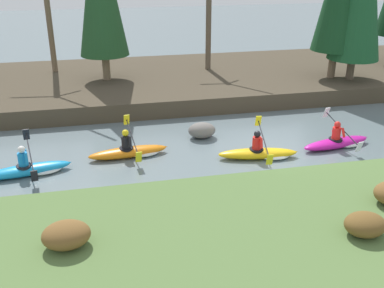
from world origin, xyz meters
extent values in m
plane|color=slate|center=(0.00, 0.00, 0.00)|extent=(90.00, 90.00, 0.00)
cube|color=#56753D|center=(0.00, -5.24, 0.44)|extent=(44.00, 5.34, 0.87)
cube|color=#473D2D|center=(0.00, 8.92, 0.38)|extent=(44.00, 8.90, 0.75)
cylinder|color=#7A664C|center=(-5.43, 8.56, 1.36)|extent=(0.36, 0.36, 1.21)
cylinder|color=brown|center=(5.41, 6.62, 1.44)|extent=(0.36, 0.36, 1.36)
cylinder|color=brown|center=(6.16, 6.18, 1.25)|extent=(0.36, 0.36, 0.99)
cylinder|color=brown|center=(-7.99, 10.74, 3.67)|extent=(0.28, 0.28, 5.83)
cylinder|color=brown|center=(-0.12, 9.56, 2.69)|extent=(0.28, 0.28, 3.87)
ellipsoid|color=brown|center=(-6.79, -5.01, 1.15)|extent=(1.00, 0.84, 0.54)
ellipsoid|color=brown|center=(-0.53, -5.94, 1.12)|extent=(0.92, 0.76, 0.50)
ellipsoid|color=#C61999|center=(2.31, 0.25, 0.17)|extent=(2.76, 1.04, 0.34)
cone|color=#C61999|center=(3.53, 0.45, 0.19)|extent=(0.38, 0.26, 0.20)
cylinder|color=black|center=(2.26, 0.24, 0.31)|extent=(0.55, 0.55, 0.08)
cylinder|color=red|center=(2.26, 0.24, 0.56)|extent=(0.35, 0.35, 0.42)
sphere|color=red|center=(2.26, 0.24, 0.89)|extent=(0.27, 0.27, 0.23)
cylinder|color=red|center=(2.31, 0.49, 0.65)|extent=(0.13, 0.24, 0.35)
cylinder|color=red|center=(2.40, 0.02, 0.65)|extent=(0.13, 0.24, 0.35)
cylinder|color=black|center=(2.48, 0.28, 0.69)|extent=(0.36, 1.89, 0.65)
cube|color=white|center=(2.32, 1.21, 1.00)|extent=(0.22, 0.19, 0.41)
cube|color=white|center=(2.64, -0.66, 0.38)|extent=(0.22, 0.19, 0.41)
ellipsoid|color=white|center=(2.85, 0.34, 0.09)|extent=(1.20, 0.87, 0.18)
ellipsoid|color=yellow|center=(-0.77, -0.02, 0.17)|extent=(2.76, 0.96, 0.34)
cone|color=yellow|center=(0.46, -0.19, 0.19)|extent=(0.37, 0.25, 0.20)
cylinder|color=black|center=(-0.82, -0.01, 0.31)|extent=(0.54, 0.54, 0.08)
cylinder|color=red|center=(-0.82, -0.01, 0.56)|extent=(0.34, 0.34, 0.42)
sphere|color=black|center=(-0.82, -0.01, 0.89)|extent=(0.26, 0.26, 0.23)
cylinder|color=red|center=(-0.68, 0.22, 0.65)|extent=(0.12, 0.24, 0.35)
cylinder|color=red|center=(-0.75, -0.26, 0.65)|extent=(0.12, 0.24, 0.35)
cylinder|color=black|center=(-0.59, -0.04, 0.69)|extent=(0.30, 1.90, 0.65)
cube|color=yellow|center=(-0.46, 0.90, 1.00)|extent=(0.22, 0.18, 0.41)
cube|color=yellow|center=(-0.72, -0.98, 0.38)|extent=(0.22, 0.18, 0.41)
ellipsoid|color=white|center=(-0.22, -0.09, 0.09)|extent=(1.19, 0.84, 0.18)
ellipsoid|color=orange|center=(-5.08, 1.04, 0.17)|extent=(2.75, 0.89, 0.34)
cone|color=orange|center=(-3.84, 1.17, 0.19)|extent=(0.37, 0.24, 0.20)
cylinder|color=black|center=(-5.13, 1.03, 0.31)|extent=(0.53, 0.53, 0.08)
cylinder|color=black|center=(-5.13, 1.03, 0.56)|extent=(0.33, 0.33, 0.42)
sphere|color=yellow|center=(-5.13, 1.03, 0.89)|extent=(0.25, 0.25, 0.23)
cylinder|color=black|center=(-5.05, 1.28, 0.65)|extent=(0.11, 0.23, 0.35)
cylinder|color=black|center=(-5.00, 0.80, 0.65)|extent=(0.11, 0.23, 0.35)
cylinder|color=black|center=(-4.90, 1.06, 0.69)|extent=(0.24, 1.91, 0.65)
cube|color=yellow|center=(-5.00, 2.00, 1.00)|extent=(0.22, 0.18, 0.41)
cube|color=yellow|center=(-4.80, 0.11, 0.38)|extent=(0.22, 0.18, 0.41)
ellipsoid|color=white|center=(-4.53, 1.10, 0.09)|extent=(1.17, 0.82, 0.18)
ellipsoid|color=#1993D6|center=(-8.32, 0.34, 0.17)|extent=(2.76, 1.10, 0.34)
cone|color=#1993D6|center=(-7.10, 0.57, 0.19)|extent=(0.38, 0.26, 0.20)
cylinder|color=black|center=(-8.37, 0.33, 0.31)|extent=(0.56, 0.56, 0.08)
cylinder|color=#1984CC|center=(-8.37, 0.33, 0.56)|extent=(0.35, 0.35, 0.42)
sphere|color=white|center=(-8.37, 0.33, 0.89)|extent=(0.27, 0.27, 0.23)
cylinder|color=#1984CC|center=(-8.32, 0.58, 0.65)|extent=(0.13, 0.24, 0.35)
cylinder|color=#1984CC|center=(-8.23, 0.11, 0.65)|extent=(0.13, 0.24, 0.35)
cylinder|color=black|center=(-8.15, 0.37, 0.69)|extent=(0.40, 1.89, 0.65)
cube|color=black|center=(-8.32, 1.30, 1.00)|extent=(0.23, 0.19, 0.41)
cube|color=black|center=(-7.97, -0.56, 0.38)|extent=(0.23, 0.19, 0.41)
ellipsoid|color=white|center=(-7.78, 0.44, 0.09)|extent=(1.21, 0.89, 0.18)
ellipsoid|color=slate|center=(-2.20, 2.18, 0.29)|extent=(1.04, 0.81, 0.59)
camera|label=1|loc=(-5.90, -13.13, 6.54)|focal=42.00mm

